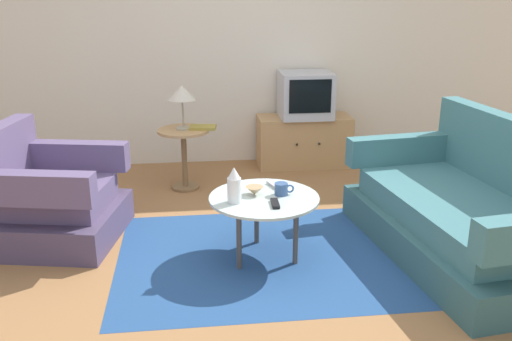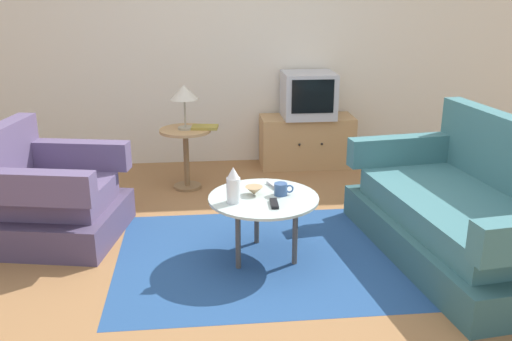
% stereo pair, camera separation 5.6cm
% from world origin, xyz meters
% --- Properties ---
extents(ground_plane, '(16.00, 16.00, 0.00)m').
position_xyz_m(ground_plane, '(0.00, 0.00, 0.00)').
color(ground_plane, olive).
extents(back_wall, '(9.00, 0.12, 2.70)m').
position_xyz_m(back_wall, '(0.00, 2.32, 1.35)').
color(back_wall, beige).
rests_on(back_wall, ground).
extents(area_rug, '(2.01, 1.59, 0.00)m').
position_xyz_m(area_rug, '(0.01, 0.02, 0.00)').
color(area_rug, navy).
rests_on(area_rug, ground).
extents(armchair, '(1.03, 1.03, 0.84)m').
position_xyz_m(armchair, '(-1.51, 0.51, 0.30)').
color(armchair, '#4B3E5C').
rests_on(armchair, ground).
extents(couch, '(1.18, 1.91, 0.93)m').
position_xyz_m(couch, '(1.41, -0.09, 0.29)').
color(couch, '#325C60').
rests_on(couch, ground).
extents(coffee_table, '(0.74, 0.74, 0.45)m').
position_xyz_m(coffee_table, '(0.01, 0.02, 0.41)').
color(coffee_table, '#B2C6C1').
rests_on(coffee_table, ground).
extents(side_table, '(0.46, 0.46, 0.56)m').
position_xyz_m(side_table, '(-0.53, 1.47, 0.40)').
color(side_table, tan).
rests_on(side_table, ground).
extents(tv_stand, '(0.94, 0.43, 0.52)m').
position_xyz_m(tv_stand, '(0.69, 2.02, 0.26)').
color(tv_stand, tan).
rests_on(tv_stand, ground).
extents(television, '(0.51, 0.45, 0.45)m').
position_xyz_m(television, '(0.69, 2.00, 0.74)').
color(television, '#B7B7BC').
rests_on(television, tv_stand).
extents(table_lamp, '(0.25, 0.25, 0.40)m').
position_xyz_m(table_lamp, '(-0.53, 1.47, 0.88)').
color(table_lamp, '#9E937A').
rests_on(table_lamp, side_table).
extents(vase, '(0.09, 0.09, 0.24)m').
position_xyz_m(vase, '(-0.20, -0.06, 0.56)').
color(vase, white).
rests_on(vase, coffee_table).
extents(mug, '(0.13, 0.09, 0.08)m').
position_xyz_m(mug, '(0.13, 0.04, 0.49)').
color(mug, '#335184').
rests_on(mug, coffee_table).
extents(bowl, '(0.12, 0.12, 0.06)m').
position_xyz_m(bowl, '(-0.05, 0.07, 0.47)').
color(bowl, tan).
rests_on(bowl, coffee_table).
extents(tv_remote_dark, '(0.05, 0.15, 0.02)m').
position_xyz_m(tv_remote_dark, '(0.06, -0.13, 0.46)').
color(tv_remote_dark, black).
rests_on(tv_remote_dark, coffee_table).
extents(tv_remote_silver, '(0.09, 0.17, 0.02)m').
position_xyz_m(tv_remote_silver, '(0.10, 0.20, 0.46)').
color(tv_remote_silver, '#B2B2B7').
rests_on(tv_remote_silver, coffee_table).
extents(book, '(0.25, 0.19, 0.02)m').
position_xyz_m(book, '(-0.36, 1.48, 0.57)').
color(book, olive).
rests_on(book, side_table).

